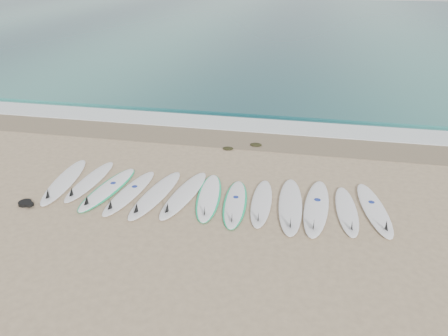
% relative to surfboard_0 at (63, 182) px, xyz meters
% --- Properties ---
extents(ground, '(120.00, 120.00, 0.00)m').
position_rel_surfboard_0_xyz_m(ground, '(4.07, 0.03, -0.06)').
color(ground, tan).
extents(ocean, '(120.00, 55.00, 0.03)m').
position_rel_surfboard_0_xyz_m(ocean, '(4.07, 32.53, -0.05)').
color(ocean, '#246160').
rests_on(ocean, ground).
extents(wet_sand_band, '(120.00, 1.80, 0.01)m').
position_rel_surfboard_0_xyz_m(wet_sand_band, '(4.07, 4.13, -0.05)').
color(wet_sand_band, '#73634C').
rests_on(wet_sand_band, ground).
extents(foam_band, '(120.00, 1.40, 0.04)m').
position_rel_surfboard_0_xyz_m(foam_band, '(4.07, 5.53, -0.04)').
color(foam_band, silver).
rests_on(foam_band, ground).
extents(wave_crest, '(120.00, 1.00, 0.10)m').
position_rel_surfboard_0_xyz_m(wave_crest, '(4.07, 7.03, -0.01)').
color(wave_crest, '#246160').
rests_on(wave_crest, ground).
extents(surfboard_0, '(0.90, 2.80, 0.35)m').
position_rel_surfboard_0_xyz_m(surfboard_0, '(0.00, 0.00, 0.00)').
color(surfboard_0, white).
rests_on(surfboard_0, ground).
extents(surfboard_1, '(0.62, 2.52, 0.32)m').
position_rel_surfboard_0_xyz_m(surfboard_1, '(0.67, 0.15, -0.01)').
color(surfboard_1, white).
rests_on(surfboard_1, ground).
extents(surfboard_2, '(0.95, 2.63, 0.33)m').
position_rel_surfboard_0_xyz_m(surfboard_2, '(1.34, -0.13, -0.01)').
color(surfboard_2, white).
rests_on(surfboard_2, ground).
extents(surfboard_3, '(0.83, 2.60, 0.33)m').
position_rel_surfboard_0_xyz_m(surfboard_3, '(1.98, -0.24, -0.00)').
color(surfboard_3, white).
rests_on(surfboard_3, ground).
extents(surfboard_4, '(0.93, 2.77, 0.35)m').
position_rel_surfboard_0_xyz_m(surfboard_4, '(2.68, -0.21, -0.00)').
color(surfboard_4, white).
rests_on(surfboard_4, ground).
extents(surfboard_5, '(0.93, 2.72, 0.34)m').
position_rel_surfboard_0_xyz_m(surfboard_5, '(3.40, -0.07, -0.00)').
color(surfboard_5, white).
rests_on(surfboard_5, ground).
extents(surfboard_6, '(0.89, 2.55, 0.32)m').
position_rel_surfboard_0_xyz_m(surfboard_6, '(4.06, -0.02, -0.01)').
color(surfboard_6, white).
rests_on(surfboard_6, ground).
extents(surfboard_7, '(0.79, 2.44, 0.30)m').
position_rel_surfboard_0_xyz_m(surfboard_7, '(4.78, -0.20, -0.02)').
color(surfboard_7, white).
rests_on(surfboard_7, ground).
extents(surfboard_8, '(0.58, 2.42, 0.31)m').
position_rel_surfboard_0_xyz_m(surfboard_8, '(5.42, -0.07, -0.01)').
color(surfboard_8, white).
rests_on(surfboard_8, ground).
extents(surfboard_9, '(0.73, 2.82, 0.36)m').
position_rel_surfboard_0_xyz_m(surfboard_9, '(6.14, -0.08, 0.00)').
color(surfboard_9, silver).
rests_on(surfboard_9, ground).
extents(surfboard_10, '(0.75, 2.83, 0.36)m').
position_rel_surfboard_0_xyz_m(surfboard_10, '(6.76, -0.05, 0.00)').
color(surfboard_10, white).
rests_on(surfboard_10, ground).
extents(surfboard_11, '(0.65, 2.39, 0.30)m').
position_rel_surfboard_0_xyz_m(surfboard_11, '(7.49, -0.05, -0.01)').
color(surfboard_11, white).
rests_on(surfboard_11, ground).
extents(surfboard_12, '(0.94, 2.65, 0.33)m').
position_rel_surfboard_0_xyz_m(surfboard_12, '(8.15, 0.14, -0.00)').
color(surfboard_12, white).
rests_on(surfboard_12, ground).
extents(seaweed_near, '(0.34, 0.27, 0.07)m').
position_rel_surfboard_0_xyz_m(seaweed_near, '(3.95, 3.21, -0.03)').
color(seaweed_near, black).
rests_on(seaweed_near, ground).
extents(seaweed_far, '(0.38, 0.30, 0.07)m').
position_rel_surfboard_0_xyz_m(seaweed_far, '(4.79, 3.67, -0.02)').
color(seaweed_far, black).
rests_on(seaweed_far, ground).
extents(leash_coil, '(0.46, 0.36, 0.11)m').
position_rel_surfboard_0_xyz_m(leash_coil, '(-0.32, -1.22, -0.01)').
color(leash_coil, black).
rests_on(leash_coil, ground).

